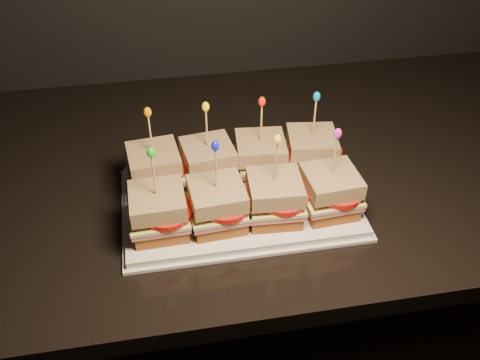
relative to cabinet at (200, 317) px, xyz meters
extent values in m
cube|color=black|center=(0.00, 0.00, 0.00)|extent=(2.48, 0.68, 0.83)
cube|color=black|center=(0.00, 0.00, 0.43)|extent=(2.52, 0.72, 0.03)
cube|color=white|center=(0.07, -0.12, 0.46)|extent=(0.38, 0.24, 0.02)
cube|color=white|center=(0.07, -0.12, 0.46)|extent=(0.39, 0.25, 0.01)
cube|color=#592D10|center=(-0.06, -0.07, 0.48)|extent=(0.09, 0.09, 0.02)
cube|color=#C46365|center=(-0.06, -0.07, 0.50)|extent=(0.10, 0.09, 0.01)
cube|color=#E7DE8F|center=(-0.06, -0.07, 0.50)|extent=(0.10, 0.09, 0.01)
cylinder|color=red|center=(-0.05, -0.08, 0.51)|extent=(0.08, 0.08, 0.01)
cube|color=#61340F|center=(-0.06, -0.07, 0.53)|extent=(0.09, 0.09, 0.03)
cylinder|color=tan|center=(-0.06, -0.07, 0.57)|extent=(0.00, 0.00, 0.09)
ellipsoid|color=orange|center=(-0.06, -0.07, 0.62)|extent=(0.01, 0.01, 0.02)
cube|color=#592D10|center=(0.03, -0.07, 0.48)|extent=(0.09, 0.09, 0.02)
cube|color=#C46365|center=(0.03, -0.07, 0.50)|extent=(0.10, 0.10, 0.01)
cube|color=#E7DE8F|center=(0.03, -0.07, 0.50)|extent=(0.10, 0.10, 0.01)
cylinder|color=red|center=(0.04, -0.08, 0.51)|extent=(0.08, 0.08, 0.01)
cube|color=#61340F|center=(0.03, -0.07, 0.53)|extent=(0.09, 0.09, 0.03)
cylinder|color=tan|center=(0.03, -0.07, 0.57)|extent=(0.00, 0.00, 0.09)
ellipsoid|color=#F3E003|center=(0.03, -0.07, 0.62)|extent=(0.01, 0.01, 0.02)
cube|color=#592D10|center=(0.12, -0.07, 0.48)|extent=(0.09, 0.09, 0.02)
cube|color=#C46365|center=(0.12, -0.07, 0.50)|extent=(0.10, 0.09, 0.01)
cube|color=#E7DE8F|center=(0.12, -0.07, 0.50)|extent=(0.10, 0.09, 0.01)
cylinder|color=red|center=(0.13, -0.08, 0.51)|extent=(0.08, 0.08, 0.01)
cube|color=#61340F|center=(0.12, -0.07, 0.53)|extent=(0.09, 0.09, 0.03)
cylinder|color=tan|center=(0.12, -0.07, 0.57)|extent=(0.00, 0.00, 0.09)
ellipsoid|color=red|center=(0.12, -0.07, 0.62)|extent=(0.01, 0.01, 0.02)
cube|color=#592D10|center=(0.21, -0.07, 0.48)|extent=(0.09, 0.09, 0.02)
cube|color=#C46365|center=(0.21, -0.07, 0.50)|extent=(0.10, 0.10, 0.01)
cube|color=#E7DE8F|center=(0.21, -0.07, 0.50)|extent=(0.10, 0.10, 0.01)
cylinder|color=red|center=(0.22, -0.08, 0.51)|extent=(0.08, 0.08, 0.01)
cube|color=#61340F|center=(0.21, -0.07, 0.53)|extent=(0.09, 0.09, 0.03)
cylinder|color=tan|center=(0.21, -0.07, 0.57)|extent=(0.00, 0.00, 0.09)
ellipsoid|color=#088AB3|center=(0.21, -0.07, 0.62)|extent=(0.01, 0.01, 0.02)
cube|color=#592D10|center=(-0.06, -0.18, 0.48)|extent=(0.08, 0.08, 0.02)
cube|color=#C46365|center=(-0.06, -0.18, 0.50)|extent=(0.09, 0.09, 0.01)
cube|color=#E7DE8F|center=(-0.06, -0.18, 0.50)|extent=(0.09, 0.09, 0.01)
cylinder|color=red|center=(-0.05, -0.18, 0.51)|extent=(0.08, 0.08, 0.01)
cube|color=#61340F|center=(-0.06, -0.18, 0.53)|extent=(0.08, 0.08, 0.03)
cylinder|color=tan|center=(-0.06, -0.18, 0.57)|extent=(0.00, 0.00, 0.09)
ellipsoid|color=green|center=(-0.06, -0.18, 0.62)|extent=(0.01, 0.01, 0.02)
cube|color=#592D10|center=(0.03, -0.18, 0.48)|extent=(0.09, 0.09, 0.02)
cube|color=#C46365|center=(0.03, -0.18, 0.50)|extent=(0.09, 0.09, 0.01)
cube|color=#E7DE8F|center=(0.03, -0.18, 0.50)|extent=(0.10, 0.09, 0.01)
cylinder|color=red|center=(0.04, -0.18, 0.51)|extent=(0.08, 0.08, 0.01)
cube|color=#61340F|center=(0.03, -0.18, 0.53)|extent=(0.09, 0.09, 0.03)
cylinder|color=tan|center=(0.03, -0.18, 0.57)|extent=(0.00, 0.00, 0.09)
ellipsoid|color=#1014E0|center=(0.03, -0.18, 0.62)|extent=(0.01, 0.01, 0.02)
cube|color=#592D10|center=(0.12, -0.18, 0.48)|extent=(0.08, 0.08, 0.02)
cube|color=#C46365|center=(0.12, -0.18, 0.50)|extent=(0.09, 0.09, 0.01)
cube|color=#E7DE8F|center=(0.12, -0.18, 0.50)|extent=(0.09, 0.09, 0.01)
cylinder|color=red|center=(0.13, -0.18, 0.51)|extent=(0.08, 0.08, 0.01)
cube|color=#61340F|center=(0.12, -0.18, 0.53)|extent=(0.09, 0.09, 0.03)
cylinder|color=tan|center=(0.12, -0.18, 0.57)|extent=(0.00, 0.00, 0.09)
ellipsoid|color=yellow|center=(0.12, -0.18, 0.62)|extent=(0.01, 0.01, 0.02)
cube|color=#592D10|center=(0.21, -0.18, 0.48)|extent=(0.09, 0.09, 0.02)
cube|color=#C46365|center=(0.21, -0.18, 0.50)|extent=(0.09, 0.09, 0.01)
cube|color=#E7DE8F|center=(0.21, -0.18, 0.50)|extent=(0.10, 0.09, 0.01)
cylinder|color=red|center=(0.22, -0.18, 0.51)|extent=(0.08, 0.08, 0.01)
cube|color=#61340F|center=(0.21, -0.18, 0.53)|extent=(0.09, 0.09, 0.03)
cylinder|color=tan|center=(0.21, -0.18, 0.57)|extent=(0.00, 0.00, 0.09)
ellipsoid|color=#C922A3|center=(0.21, -0.18, 0.62)|extent=(0.01, 0.01, 0.02)
camera|label=1|loc=(-0.04, -0.79, 1.05)|focal=40.00mm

